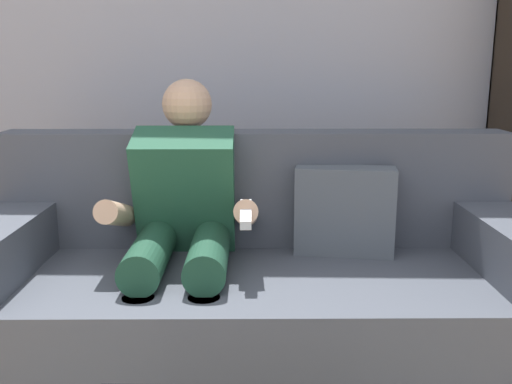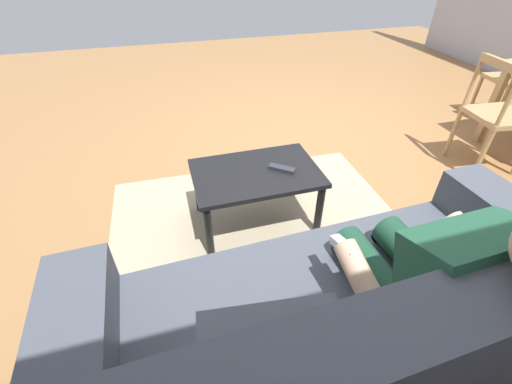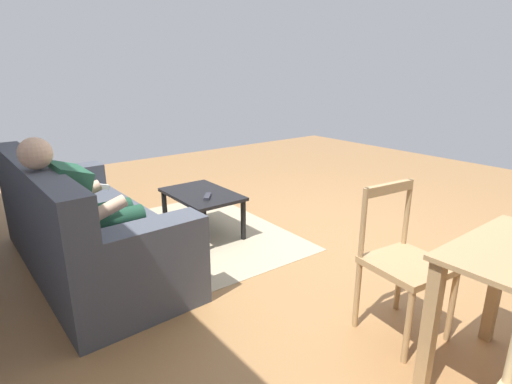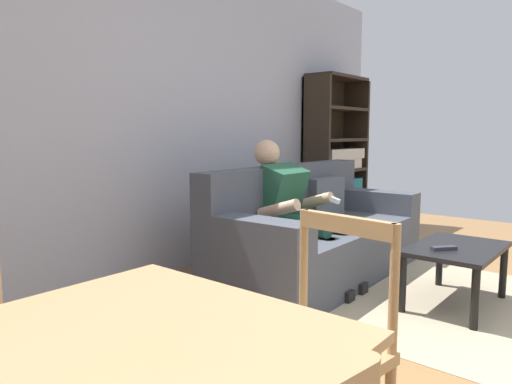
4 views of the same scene
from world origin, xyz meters
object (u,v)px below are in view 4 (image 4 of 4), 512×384
Objects in this scene: coffee_table at (456,255)px; tv_remote at (444,248)px; dining_chair_facing_couch at (314,355)px; bookshelf at (335,168)px; person_lounging at (293,210)px; couch at (315,237)px.

coffee_table is 4.75× the size of tv_remote.
bookshelf is at bearing 29.25° from dining_chair_facing_couch.
dining_chair_facing_couch is at bearing -143.07° from person_lounging.
couch is at bearing -3.99° from person_lounging.
dining_chair_facing_couch reaches higher than coffee_table.
bookshelf is at bearing -4.44° from tv_remote.
couch is 1.12m from coffee_table.
person_lounging is at bearing 47.98° from tv_remote.
dining_chair_facing_couch is at bearing 135.45° from tv_remote.
tv_remote is at bearing -134.01° from bookshelf.
bookshelf is at bearing 25.31° from couch.
couch is 0.39m from person_lounging.
dining_chair_facing_couch is (-2.06, -0.16, 0.11)m from coffee_table.
coffee_table is at bearing 4.48° from dining_chair_facing_couch.
tv_remote is 0.09× the size of bookshelf.
couch is 2.68× the size of coffee_table.
coffee_table is at bearing -74.04° from person_lounging.
tv_remote is (-0.16, 0.03, 0.08)m from coffee_table.
person_lounging is 0.61× the size of bookshelf.
tv_remote is 2.65m from bookshelf.
person_lounging is at bearing 105.96° from coffee_table.
couch is 1.10m from tv_remote.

